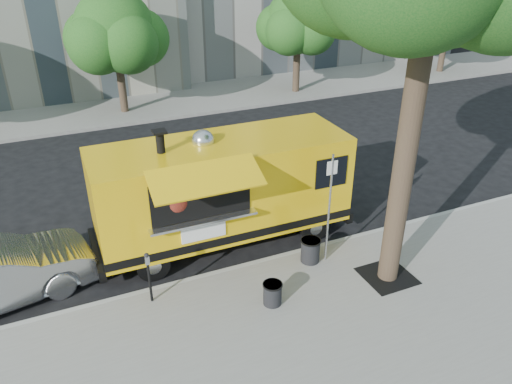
# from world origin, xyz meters

# --- Properties ---
(ground) EXTENTS (120.00, 120.00, 0.00)m
(ground) POSITION_xyz_m (0.00, 0.00, 0.00)
(ground) COLOR black
(ground) RESTS_ON ground
(sidewalk) EXTENTS (60.00, 6.00, 0.15)m
(sidewalk) POSITION_xyz_m (0.00, -4.00, 0.07)
(sidewalk) COLOR gray
(sidewalk) RESTS_ON ground
(curb) EXTENTS (60.00, 0.14, 0.16)m
(curb) POSITION_xyz_m (0.00, -0.93, 0.07)
(curb) COLOR #999993
(curb) RESTS_ON ground
(far_sidewalk) EXTENTS (60.00, 5.00, 0.15)m
(far_sidewalk) POSITION_xyz_m (0.00, 13.50, 0.07)
(far_sidewalk) COLOR gray
(far_sidewalk) RESTS_ON ground
(tree_well) EXTENTS (1.20, 1.20, 0.02)m
(tree_well) POSITION_xyz_m (2.60, -2.80, 0.15)
(tree_well) COLOR black
(tree_well) RESTS_ON sidewalk
(far_tree_b) EXTENTS (3.60, 3.60, 5.50)m
(far_tree_b) POSITION_xyz_m (-1.00, 12.70, 3.83)
(far_tree_b) COLOR #33261C
(far_tree_b) RESTS_ON far_sidewalk
(far_tree_c) EXTENTS (3.24, 3.24, 5.21)m
(far_tree_c) POSITION_xyz_m (8.00, 12.40, 3.72)
(far_tree_c) COLOR #33261C
(far_tree_c) RESTS_ON far_sidewalk
(far_tree_d) EXTENTS (3.78, 3.78, 5.64)m
(far_tree_d) POSITION_xyz_m (18.00, 12.60, 3.89)
(far_tree_d) COLOR #33261C
(far_tree_d) RESTS_ON far_sidewalk
(sign_post) EXTENTS (0.28, 0.06, 3.00)m
(sign_post) POSITION_xyz_m (1.55, -1.55, 1.85)
(sign_post) COLOR silver
(sign_post) RESTS_ON sidewalk
(parking_meter) EXTENTS (0.11, 0.11, 1.33)m
(parking_meter) POSITION_xyz_m (-3.00, -1.35, 0.98)
(parking_meter) COLOR black
(parking_meter) RESTS_ON sidewalk
(food_truck) EXTENTS (7.12, 3.30, 3.51)m
(food_truck) POSITION_xyz_m (-0.51, 0.57, 1.65)
(food_truck) COLOR yellow
(food_truck) RESTS_ON ground
(trash_bin_left) EXTENTS (0.46, 0.46, 0.55)m
(trash_bin_left) POSITION_xyz_m (-0.47, -2.56, 0.45)
(trash_bin_left) COLOR black
(trash_bin_left) RESTS_ON sidewalk
(trash_bin_right) EXTENTS (0.53, 0.53, 0.64)m
(trash_bin_right) POSITION_xyz_m (1.15, -1.44, 0.49)
(trash_bin_right) COLOR black
(trash_bin_right) RESTS_ON sidewalk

